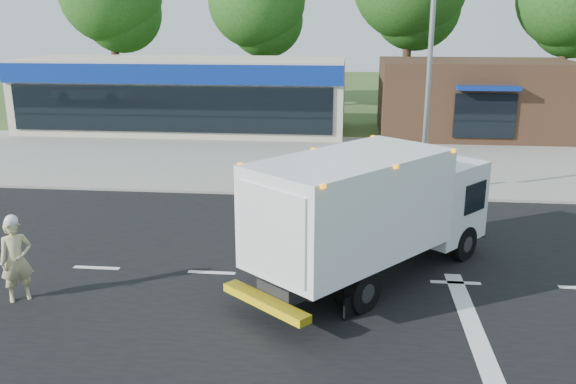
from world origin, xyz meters
name	(u,v)px	position (x,y,z in m)	size (l,w,h in m)	color
ground	(331,278)	(0.00, 0.00, 0.00)	(120.00, 120.00, 0.00)	#385123
road_asphalt	(331,278)	(0.00, 0.00, 0.00)	(60.00, 14.00, 0.02)	black
sidewalk	(338,187)	(0.00, 8.20, 0.06)	(60.00, 2.40, 0.12)	gray
parking_apron	(341,155)	(0.00, 14.00, 0.01)	(60.00, 9.00, 0.02)	gray
lane_markings	(390,305)	(1.35, -1.35, 0.02)	(55.20, 7.00, 0.01)	silver
ems_box_truck	(372,207)	(0.94, 0.06, 1.85)	(6.38, 6.97, 3.21)	black
emergency_worker	(16,259)	(-6.98, -1.90, 0.99)	(0.84, 0.79, 2.03)	tan
retail_strip_mall	(184,94)	(-9.00, 19.93, 2.01)	(18.00, 6.20, 4.00)	#BEB19D
brown_storefront	(474,98)	(7.00, 19.98, 2.00)	(10.00, 6.70, 4.00)	#382316
traffic_signal_pole	(411,56)	(2.35, 7.60, 4.92)	(3.51, 0.25, 8.00)	gray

